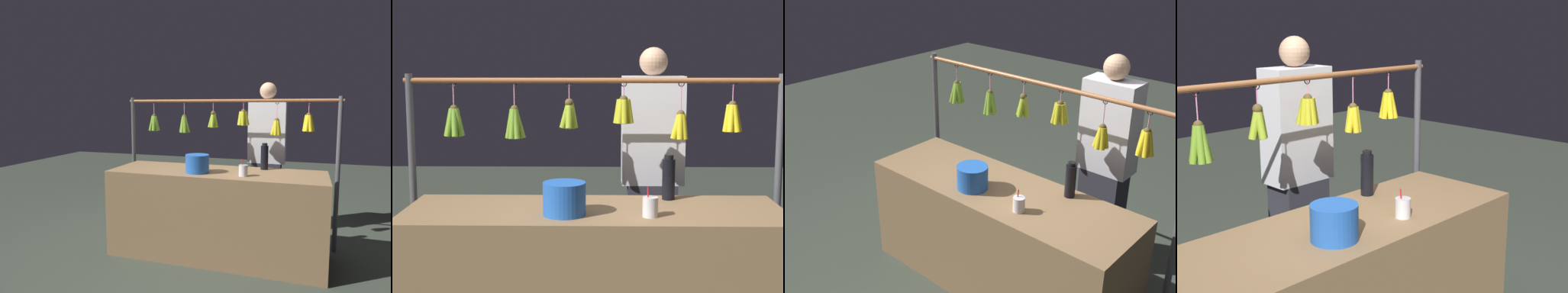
# 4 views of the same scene
# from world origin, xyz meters

# --- Properties ---
(ground_plane) EXTENTS (12.00, 12.00, 0.00)m
(ground_plane) POSITION_xyz_m (0.00, 0.00, 0.00)
(ground_plane) COLOR #3B4338
(market_counter) EXTENTS (2.01, 0.67, 0.83)m
(market_counter) POSITION_xyz_m (0.00, 0.00, 0.41)
(market_counter) COLOR olive
(market_counter) RESTS_ON ground
(display_rack) EXTENTS (2.26, 0.13, 1.54)m
(display_rack) POSITION_xyz_m (0.00, -0.43, 1.12)
(display_rack) COLOR #4C4C51
(display_rack) RESTS_ON ground
(water_bottle) EXTENTS (0.07, 0.07, 0.26)m
(water_bottle) POSITION_xyz_m (-0.42, -0.23, 0.95)
(water_bottle) COLOR black
(water_bottle) RESTS_ON market_counter
(blue_bucket) EXTENTS (0.22, 0.22, 0.17)m
(blue_bucket) POSITION_xyz_m (0.15, 0.12, 0.91)
(blue_bucket) COLOR blue
(blue_bucket) RESTS_ON market_counter
(drink_cup) EXTENTS (0.08, 0.08, 0.15)m
(drink_cup) POSITION_xyz_m (-0.28, 0.15, 0.88)
(drink_cup) COLOR silver
(drink_cup) RESTS_ON market_counter
(vendor_person) EXTENTS (0.40, 0.22, 1.70)m
(vendor_person) POSITION_xyz_m (-0.38, -0.80, 0.84)
(vendor_person) COLOR #2D2D38
(vendor_person) RESTS_ON ground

